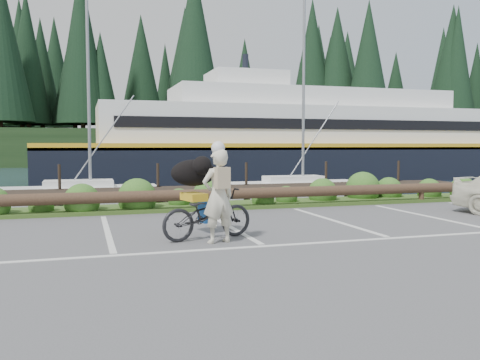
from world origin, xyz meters
name	(u,v)px	position (x,y,z in m)	size (l,w,h in m)	color
ground	(257,242)	(0.00, 0.00, 0.00)	(72.00, 72.00, 0.00)	#4E4E50
harbor_backdrop	(105,155)	(0.39, 78.47, 0.00)	(170.00, 160.00, 30.00)	#1B2F41
vegetation_strip	(196,206)	(0.00, 5.30, 0.05)	(34.00, 1.60, 0.10)	#3D5B21
log_rail	(202,211)	(0.00, 4.60, 0.00)	(32.00, 0.30, 0.60)	#443021
bicycle	(208,214)	(-0.80, 0.59, 0.49)	(0.65, 1.86, 0.98)	black
cyclist	(218,196)	(-0.70, 0.17, 0.86)	(0.63, 0.41, 1.72)	beige
dog	(194,173)	(-0.94, 1.17, 1.24)	(0.92, 0.45, 0.53)	black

